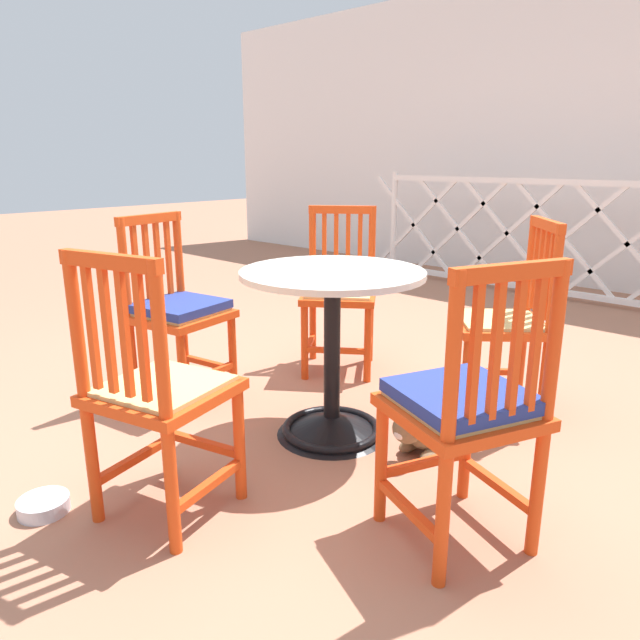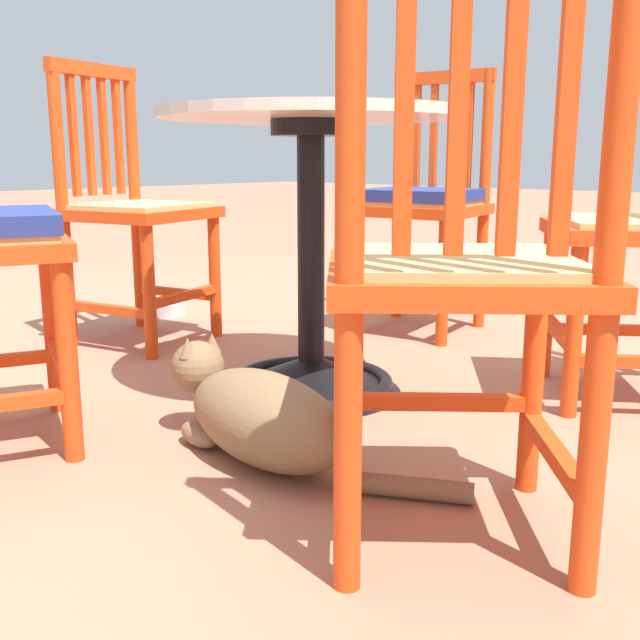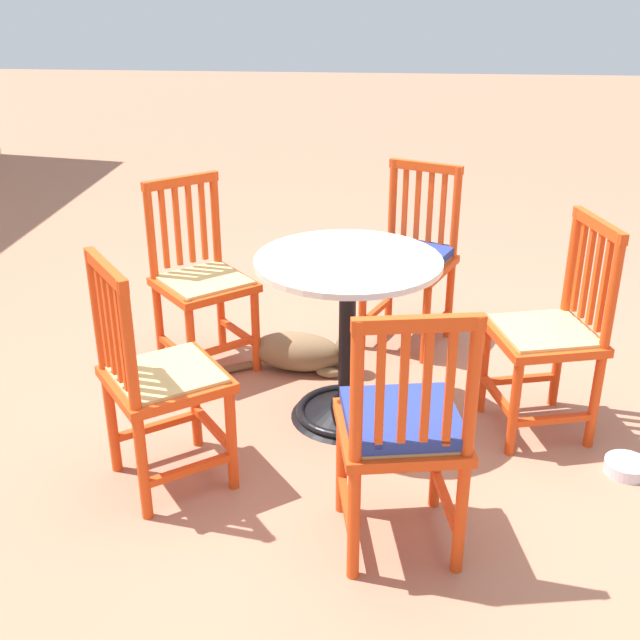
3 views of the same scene
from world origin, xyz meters
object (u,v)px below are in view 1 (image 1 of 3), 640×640
object	(u,v)px
orange_chair_at_corner	(465,409)
pet_water_bowl	(44,505)
tabby_cat	(440,425)
orange_chair_near_fence	(157,395)
cafe_table	(332,373)
orange_chair_tucked_in	(505,325)
orange_chair_by_planter	(177,313)
orange_chair_facing_out	(340,294)

from	to	relation	value
orange_chair_at_corner	pet_water_bowl	xyz separation A→B (m)	(-1.11, -0.83, -0.42)
tabby_cat	pet_water_bowl	distance (m)	1.52
orange_chair_near_fence	tabby_cat	world-z (taller)	orange_chair_near_fence
cafe_table	orange_chair_at_corner	world-z (taller)	orange_chair_at_corner
cafe_table	orange_chair_tucked_in	size ratio (longest dim) A/B	0.83
orange_chair_at_corner	orange_chair_near_fence	bearing A→B (deg)	-145.62
tabby_cat	pet_water_bowl	xyz separation A→B (m)	(-0.74, -1.33, -0.07)
orange_chair_by_planter	orange_chair_near_fence	world-z (taller)	same
orange_chair_tucked_in	pet_water_bowl	world-z (taller)	orange_chair_tucked_in
cafe_table	orange_chair_tucked_in	xyz separation A→B (m)	(0.43, 0.71, 0.15)
cafe_table	tabby_cat	world-z (taller)	cafe_table
cafe_table	tabby_cat	distance (m)	0.50
orange_chair_near_fence	pet_water_bowl	bearing A→B (deg)	-137.39
cafe_table	orange_chair_near_fence	size ratio (longest dim) A/B	0.83
orange_chair_facing_out	cafe_table	bearing A→B (deg)	-51.07
orange_chair_near_fence	pet_water_bowl	distance (m)	0.59
tabby_cat	orange_chair_by_planter	bearing A→B (deg)	-160.14
orange_chair_near_fence	orange_chair_at_corner	size ratio (longest dim) A/B	1.00
orange_chair_at_corner	tabby_cat	bearing A→B (deg)	126.51
orange_chair_by_planter	orange_chair_near_fence	size ratio (longest dim) A/B	1.00
orange_chair_facing_out	pet_water_bowl	xyz separation A→B (m)	(0.20, -1.76, -0.41)
pet_water_bowl	orange_chair_at_corner	bearing A→B (deg)	36.87
orange_chair_by_planter	tabby_cat	bearing A→B (deg)	19.86
orange_chair_tucked_in	tabby_cat	world-z (taller)	orange_chair_tucked_in
cafe_table	orange_chair_facing_out	size ratio (longest dim) A/B	0.83
cafe_table	pet_water_bowl	world-z (taller)	cafe_table
orange_chair_at_corner	orange_chair_tucked_in	world-z (taller)	same
orange_chair_tucked_in	pet_water_bowl	size ratio (longest dim) A/B	5.36
orange_chair_at_corner	orange_chair_tucked_in	distance (m)	1.05
orange_chair_near_fence	orange_chair_tucked_in	distance (m)	1.60
tabby_cat	orange_chair_facing_out	bearing A→B (deg)	155.29
orange_chair_by_planter	orange_chair_tucked_in	distance (m)	1.55
orange_chair_near_fence	orange_chair_at_corner	xyz separation A→B (m)	(0.80, 0.55, 0.01)
orange_chair_by_planter	pet_water_bowl	world-z (taller)	orange_chair_by_planter
orange_chair_tucked_in	tabby_cat	xyz separation A→B (m)	(-0.02, -0.49, -0.34)
orange_chair_near_fence	orange_chair_at_corner	world-z (taller)	same
cafe_table	tabby_cat	bearing A→B (deg)	28.63
cafe_table	pet_water_bowl	size ratio (longest dim) A/B	4.47
orange_chair_by_planter	tabby_cat	size ratio (longest dim) A/B	1.23
tabby_cat	orange_chair_at_corner	bearing A→B (deg)	-53.49
orange_chair_facing_out	pet_water_bowl	world-z (taller)	orange_chair_facing_out
orange_chair_facing_out	tabby_cat	world-z (taller)	orange_chair_facing_out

